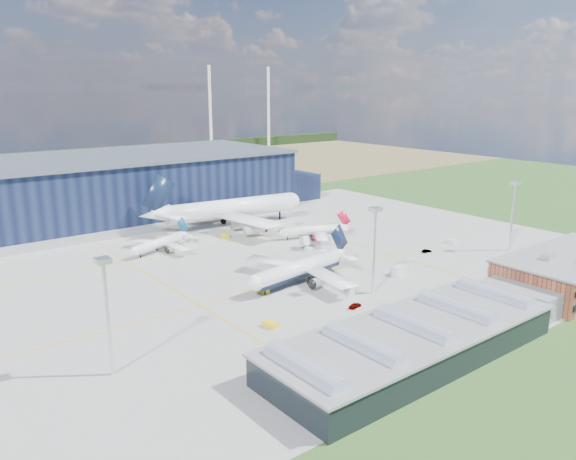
# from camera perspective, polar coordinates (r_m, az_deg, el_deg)

# --- Properties ---
(ground) EXTENTS (600.00, 600.00, 0.00)m
(ground) POSITION_cam_1_polar(r_m,az_deg,el_deg) (164.58, -1.47, -4.28)
(ground) COLOR #28501E
(ground) RESTS_ON ground
(apron) EXTENTS (220.00, 160.00, 0.08)m
(apron) POSITION_cam_1_polar(r_m,az_deg,el_deg) (172.32, -3.46, -3.43)
(apron) COLOR gray
(apron) RESTS_ON ground
(farmland) EXTENTS (600.00, 220.00, 0.01)m
(farmland) POSITION_cam_1_polar(r_m,az_deg,el_deg) (361.49, -22.83, 4.84)
(farmland) COLOR olive
(farmland) RESTS_ON ground
(treeline) EXTENTS (600.00, 8.00, 8.00)m
(treeline) POSITION_cam_1_polar(r_m,az_deg,el_deg) (438.11, -25.75, 6.55)
(treeline) COLOR black
(treeline) RESTS_ON ground
(hangar) EXTENTS (145.00, 62.00, 26.10)m
(hangar) POSITION_cam_1_polar(r_m,az_deg,el_deg) (243.52, -14.40, 4.20)
(hangar) COLOR black
(hangar) RESTS_ON ground
(ops_building) EXTENTS (46.00, 23.00, 10.90)m
(ops_building) POSITION_cam_1_polar(r_m,az_deg,el_deg) (168.49, 26.91, -3.72)
(ops_building) COLOR brown
(ops_building) RESTS_ON ground
(glass_concourse) EXTENTS (78.00, 23.00, 8.60)m
(glass_concourse) POSITION_cam_1_polar(r_m,az_deg,el_deg) (118.78, 13.70, -10.36)
(glass_concourse) COLOR black
(glass_concourse) RESTS_ON ground
(light_mast_west) EXTENTS (2.60, 2.60, 23.00)m
(light_mast_west) POSITION_cam_1_polar(r_m,az_deg,el_deg) (107.46, -18.00, -6.57)
(light_mast_west) COLOR silver
(light_mast_west) RESTS_ON ground
(light_mast_center) EXTENTS (2.60, 2.60, 23.00)m
(light_mast_center) POSITION_cam_1_polar(r_m,az_deg,el_deg) (145.04, 8.78, -0.65)
(light_mast_center) COLOR silver
(light_mast_center) RESTS_ON ground
(light_mast_east) EXTENTS (2.60, 2.60, 23.00)m
(light_mast_east) POSITION_cam_1_polar(r_m,az_deg,el_deg) (196.53, 21.93, 2.41)
(light_mast_east) COLOR silver
(light_mast_east) RESTS_ON ground
(airliner_navy) EXTENTS (45.51, 44.77, 13.18)m
(airliner_navy) POSITION_cam_1_polar(r_m,az_deg,el_deg) (153.25, 1.05, -3.10)
(airliner_navy) COLOR white
(airliner_navy) RESTS_ON ground
(airliner_red) EXTENTS (36.42, 36.06, 9.27)m
(airliner_red) POSITION_cam_1_polar(r_m,az_deg,el_deg) (199.68, 2.39, 0.44)
(airliner_red) COLOR white
(airliner_red) RESTS_ON ground
(airliner_widebody) EXTENTS (74.42, 73.17, 21.72)m
(airliner_widebody) POSITION_cam_1_polar(r_m,az_deg,el_deg) (217.50, -5.62, 3.21)
(airliner_widebody) COLOR white
(airliner_widebody) RESTS_ON ground
(airliner_regional) EXTENTS (35.43, 35.10, 8.94)m
(airliner_regional) POSITION_cam_1_polar(r_m,az_deg,el_deg) (188.12, -13.01, -0.84)
(airliner_regional) COLOR white
(airliner_regional) RESTS_ON ground
(gse_tug_a) EXTENTS (2.69, 3.65, 1.36)m
(gse_tug_a) POSITION_cam_1_polar(r_m,az_deg,el_deg) (127.92, -1.80, -9.57)
(gse_tug_a) COLOR yellow
(gse_tug_a) RESTS_ON ground
(gse_tug_b) EXTENTS (2.19, 3.10, 1.29)m
(gse_tug_b) POSITION_cam_1_polar(r_m,az_deg,el_deg) (148.09, -2.53, -6.18)
(gse_tug_b) COLOR yellow
(gse_tug_b) RESTS_ON ground
(gse_van_a) EXTENTS (6.29, 4.30, 2.52)m
(gse_van_a) POSITION_cam_1_polar(r_m,az_deg,el_deg) (146.49, 6.00, -6.22)
(gse_van_a) COLOR silver
(gse_van_a) RESTS_ON ground
(gse_cart_a) EXTENTS (2.42, 3.44, 1.43)m
(gse_cart_a) POSITION_cam_1_polar(r_m,az_deg,el_deg) (202.26, 16.26, -1.10)
(gse_cart_a) COLOR silver
(gse_cart_a) RESTS_ON ground
(gse_van_b) EXTENTS (4.64, 4.48, 2.03)m
(gse_van_b) POSITION_cam_1_polar(r_m,az_deg,el_deg) (198.01, 4.59, -0.79)
(gse_van_b) COLOR silver
(gse_van_b) RESTS_ON ground
(gse_tug_c) EXTENTS (3.11, 4.06, 1.57)m
(gse_tug_c) POSITION_cam_1_polar(r_m,az_deg,el_deg) (202.45, -6.44, -0.57)
(gse_tug_c) COLOR yellow
(gse_tug_c) RESTS_ON ground
(gse_cart_b) EXTENTS (3.55, 3.23, 1.28)m
(gse_cart_b) POSITION_cam_1_polar(r_m,az_deg,el_deg) (199.17, -9.61, -0.97)
(gse_cart_b) COLOR silver
(gse_cart_b) RESTS_ON ground
(gse_van_c) EXTENTS (5.51, 2.98, 2.55)m
(gse_van_c) POSITION_cam_1_polar(r_m,az_deg,el_deg) (164.90, 11.22, -4.05)
(gse_van_c) COLOR silver
(gse_van_c) RESTS_ON ground
(airstair) EXTENTS (3.41, 5.17, 3.08)m
(airstair) POSITION_cam_1_polar(r_m,az_deg,el_deg) (187.17, 1.65, -1.48)
(airstair) COLOR silver
(airstair) RESTS_ON ground
(car_a) EXTENTS (4.16, 2.28, 1.34)m
(car_a) POSITION_cam_1_polar(r_m,az_deg,el_deg) (139.34, 6.83, -7.61)
(car_a) COLOR #99999E
(car_a) RESTS_ON ground
(car_b) EXTENTS (3.60, 1.80, 1.13)m
(car_b) POSITION_cam_1_polar(r_m,az_deg,el_deg) (188.69, 13.91, -2.08)
(car_b) COLOR #99999E
(car_b) RESTS_ON ground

